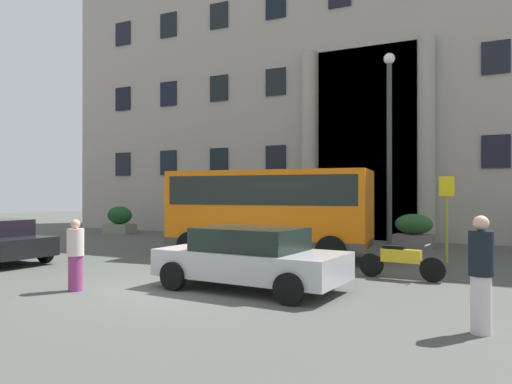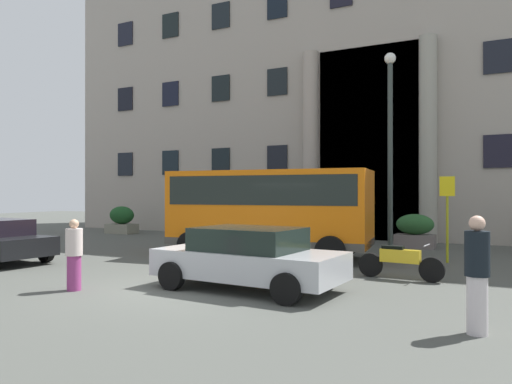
{
  "view_description": "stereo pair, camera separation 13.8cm",
  "coord_description": "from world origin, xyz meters",
  "px_view_note": "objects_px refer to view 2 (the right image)",
  "views": [
    {
      "loc": [
        6.32,
        -8.8,
        2.12
      ],
      "look_at": [
        -0.38,
        4.88,
        2.16
      ],
      "focal_mm": 33.68,
      "sensor_mm": 36.0,
      "label": 1
    },
    {
      "loc": [
        6.44,
        -8.74,
        2.12
      ],
      "look_at": [
        -0.38,
        4.88,
        2.16
      ],
      "focal_mm": 33.68,
      "sensor_mm": 36.0,
      "label": 2
    }
  ],
  "objects_px": {
    "pedestrian_man_red_shirt": "(477,274)",
    "lamppost_plaza_centre": "(390,135)",
    "scooter_by_planter": "(398,261)",
    "bus_stop_sign": "(447,209)",
    "hedge_planter_entrance_right": "(198,224)",
    "hedge_planter_far_east": "(415,232)",
    "pedestrian_woman_dark_dress": "(74,255)",
    "orange_minibus": "(270,206)",
    "parked_sedan_second": "(249,257)",
    "hedge_planter_entrance_left": "(122,220)"
  },
  "relations": [
    {
      "from": "bus_stop_sign",
      "to": "lamppost_plaza_centre",
      "type": "bearing_deg",
      "value": 138.11
    },
    {
      "from": "hedge_planter_entrance_right",
      "to": "scooter_by_planter",
      "type": "bearing_deg",
      "value": -34.16
    },
    {
      "from": "hedge_planter_far_east",
      "to": "lamppost_plaza_centre",
      "type": "bearing_deg",
      "value": -107.58
    },
    {
      "from": "orange_minibus",
      "to": "pedestrian_woman_dark_dress",
      "type": "height_order",
      "value": "orange_minibus"
    },
    {
      "from": "hedge_planter_far_east",
      "to": "hedge_planter_entrance_right",
      "type": "relative_size",
      "value": 0.81
    },
    {
      "from": "bus_stop_sign",
      "to": "hedge_planter_entrance_right",
      "type": "bearing_deg",
      "value": 162.23
    },
    {
      "from": "orange_minibus",
      "to": "parked_sedan_second",
      "type": "distance_m",
      "value": 5.23
    },
    {
      "from": "hedge_planter_entrance_right",
      "to": "pedestrian_man_red_shirt",
      "type": "bearing_deg",
      "value": -42.27
    },
    {
      "from": "scooter_by_planter",
      "to": "pedestrian_woman_dark_dress",
      "type": "bearing_deg",
      "value": -137.25
    },
    {
      "from": "bus_stop_sign",
      "to": "lamppost_plaza_centre",
      "type": "xyz_separation_m",
      "value": [
        -2.07,
        1.85,
        2.57
      ]
    },
    {
      "from": "hedge_planter_far_east",
      "to": "parked_sedan_second",
      "type": "xyz_separation_m",
      "value": [
        -2.08,
        -9.99,
        0.07
      ]
    },
    {
      "from": "scooter_by_planter",
      "to": "pedestrian_man_red_shirt",
      "type": "bearing_deg",
      "value": -59.63
    },
    {
      "from": "bus_stop_sign",
      "to": "hedge_planter_far_east",
      "type": "distance_m",
      "value": 4.11
    },
    {
      "from": "scooter_by_planter",
      "to": "lamppost_plaza_centre",
      "type": "height_order",
      "value": "lamppost_plaza_centre"
    },
    {
      "from": "pedestrian_woman_dark_dress",
      "to": "orange_minibus",
      "type": "bearing_deg",
      "value": -160.31
    },
    {
      "from": "pedestrian_man_red_shirt",
      "to": "hedge_planter_far_east",
      "type": "bearing_deg",
      "value": -65.97
    },
    {
      "from": "scooter_by_planter",
      "to": "pedestrian_woman_dark_dress",
      "type": "height_order",
      "value": "pedestrian_woman_dark_dress"
    },
    {
      "from": "pedestrian_woman_dark_dress",
      "to": "lamppost_plaza_centre",
      "type": "bearing_deg",
      "value": -172.57
    },
    {
      "from": "hedge_planter_entrance_right",
      "to": "hedge_planter_far_east",
      "type": "bearing_deg",
      "value": 0.03
    },
    {
      "from": "parked_sedan_second",
      "to": "bus_stop_sign",
      "type": "bearing_deg",
      "value": 64.57
    },
    {
      "from": "hedge_planter_entrance_right",
      "to": "orange_minibus",
      "type": "bearing_deg",
      "value": -39.55
    },
    {
      "from": "pedestrian_man_red_shirt",
      "to": "lamppost_plaza_centre",
      "type": "distance_m",
      "value": 10.64
    },
    {
      "from": "pedestrian_woman_dark_dress",
      "to": "lamppost_plaza_centre",
      "type": "xyz_separation_m",
      "value": [
        4.84,
        9.97,
        3.42
      ]
    },
    {
      "from": "orange_minibus",
      "to": "hedge_planter_entrance_left",
      "type": "bearing_deg",
      "value": 148.49
    },
    {
      "from": "orange_minibus",
      "to": "lamppost_plaza_centre",
      "type": "bearing_deg",
      "value": 39.4
    },
    {
      "from": "lamppost_plaza_centre",
      "to": "hedge_planter_far_east",
      "type": "bearing_deg",
      "value": 72.42
    },
    {
      "from": "orange_minibus",
      "to": "bus_stop_sign",
      "type": "bearing_deg",
      "value": 9.03
    },
    {
      "from": "hedge_planter_far_east",
      "to": "hedge_planter_entrance_left",
      "type": "xyz_separation_m",
      "value": [
        -14.86,
        0.05,
        0.06
      ]
    },
    {
      "from": "parked_sedan_second",
      "to": "scooter_by_planter",
      "type": "bearing_deg",
      "value": 48.86
    },
    {
      "from": "hedge_planter_entrance_right",
      "to": "parked_sedan_second",
      "type": "xyz_separation_m",
      "value": [
        7.96,
        -9.98,
        0.08
      ]
    },
    {
      "from": "hedge_planter_entrance_left",
      "to": "parked_sedan_second",
      "type": "bearing_deg",
      "value": -38.15
    },
    {
      "from": "bus_stop_sign",
      "to": "lamppost_plaza_centre",
      "type": "relative_size",
      "value": 0.37
    },
    {
      "from": "orange_minibus",
      "to": "parked_sedan_second",
      "type": "relative_size",
      "value": 1.56
    },
    {
      "from": "hedge_planter_entrance_right",
      "to": "hedge_planter_entrance_left",
      "type": "xyz_separation_m",
      "value": [
        -4.82,
        0.05,
        0.07
      ]
    },
    {
      "from": "orange_minibus",
      "to": "scooter_by_planter",
      "type": "distance_m",
      "value": 5.1
    },
    {
      "from": "parked_sedan_second",
      "to": "scooter_by_planter",
      "type": "height_order",
      "value": "parked_sedan_second"
    },
    {
      "from": "pedestrian_man_red_shirt",
      "to": "orange_minibus",
      "type": "bearing_deg",
      "value": -33.29
    },
    {
      "from": "orange_minibus",
      "to": "scooter_by_planter",
      "type": "bearing_deg",
      "value": -31.64
    },
    {
      "from": "hedge_planter_entrance_right",
      "to": "pedestrian_woman_dark_dress",
      "type": "xyz_separation_m",
      "value": [
        4.61,
        -11.81,
        0.15
      ]
    },
    {
      "from": "hedge_planter_entrance_right",
      "to": "pedestrian_woman_dark_dress",
      "type": "height_order",
      "value": "pedestrian_woman_dark_dress"
    },
    {
      "from": "bus_stop_sign",
      "to": "parked_sedan_second",
      "type": "distance_m",
      "value": 7.29
    },
    {
      "from": "pedestrian_woman_dark_dress",
      "to": "lamppost_plaza_centre",
      "type": "height_order",
      "value": "lamppost_plaza_centre"
    },
    {
      "from": "pedestrian_man_red_shirt",
      "to": "lamppost_plaza_centre",
      "type": "bearing_deg",
      "value": -60.45
    },
    {
      "from": "hedge_planter_entrance_left",
      "to": "parked_sedan_second",
      "type": "height_order",
      "value": "hedge_planter_entrance_left"
    },
    {
      "from": "lamppost_plaza_centre",
      "to": "hedge_planter_entrance_right",
      "type": "bearing_deg",
      "value": 168.99
    },
    {
      "from": "hedge_planter_entrance_left",
      "to": "lamppost_plaza_centre",
      "type": "xyz_separation_m",
      "value": [
        14.27,
        -1.89,
        3.51
      ]
    },
    {
      "from": "hedge_planter_entrance_left",
      "to": "pedestrian_woman_dark_dress",
      "type": "height_order",
      "value": "pedestrian_woman_dark_dress"
    },
    {
      "from": "bus_stop_sign",
      "to": "hedge_planter_entrance_right",
      "type": "height_order",
      "value": "bus_stop_sign"
    },
    {
      "from": "lamppost_plaza_centre",
      "to": "scooter_by_planter",
      "type": "bearing_deg",
      "value": -77.05
    },
    {
      "from": "hedge_planter_far_east",
      "to": "hedge_planter_entrance_right",
      "type": "bearing_deg",
      "value": -179.97
    }
  ]
}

